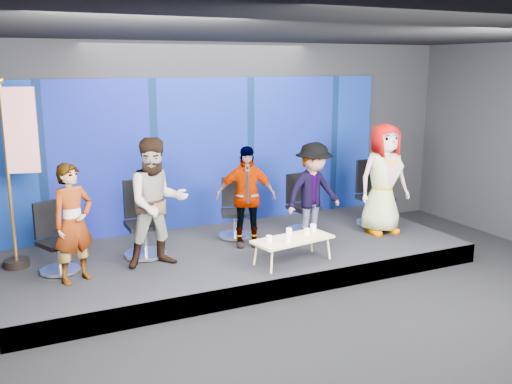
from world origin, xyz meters
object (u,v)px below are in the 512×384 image
(chair_a, at_px, (56,249))
(mug_b, at_px, (288,239))
(mug_e, at_px, (313,228))
(flag_stand, at_px, (18,169))
(panelist_c, at_px, (246,196))
(coffee_table, at_px, (293,240))
(chair_e, at_px, (373,204))
(mug_a, at_px, (269,239))
(panelist_b, at_px, (157,203))
(chair_b, at_px, (144,232))
(chair_d, at_px, (302,213))
(mug_c, at_px, (289,232))
(mug_d, at_px, (307,232))
(chair_c, at_px, (235,218))
(panelist_e, at_px, (383,179))
(panelist_a, at_px, (73,223))
(panelist_d, at_px, (313,192))

(chair_a, distance_m, mug_b, 3.22)
(mug_e, relative_size, flag_stand, 0.04)
(panelist_c, relative_size, coffee_table, 1.28)
(chair_a, height_order, chair_e, chair_e)
(mug_a, xyz_separation_m, flag_stand, (-3.12, 1.50, 1.00))
(chair_a, xyz_separation_m, flag_stand, (-0.38, 0.41, 1.09))
(panelist_b, relative_size, mug_e, 17.30)
(chair_b, distance_m, chair_d, 2.79)
(mug_c, bearing_deg, mug_d, -26.34)
(chair_c, bearing_deg, mug_a, -75.18)
(chair_b, bearing_deg, flag_stand, 171.87)
(mug_c, xyz_separation_m, mug_d, (0.24, -0.12, -0.00))
(mug_b, bearing_deg, panelist_e, 19.50)
(chair_b, xyz_separation_m, mug_e, (2.32, -1.05, 0.04))
(panelist_a, relative_size, mug_a, 16.36)
(mug_a, bearing_deg, chair_b, 139.82)
(panelist_c, distance_m, mug_c, 0.99)
(chair_e, bearing_deg, flag_stand, -179.92)
(chair_d, height_order, mug_e, chair_d)
(panelist_e, height_order, mug_c, panelist_e)
(panelist_a, distance_m, panelist_c, 2.70)
(chair_e, xyz_separation_m, mug_b, (-2.43, -1.28, 0.03))
(panelist_e, xyz_separation_m, coffee_table, (-2.10, -0.66, -0.60))
(flag_stand, bearing_deg, coffee_table, -9.97)
(chair_a, distance_m, mug_e, 3.70)
(panelist_d, relative_size, mug_c, 15.40)
(chair_c, bearing_deg, flag_stand, -159.37)
(panelist_c, bearing_deg, panelist_b, -148.96)
(mug_d, xyz_separation_m, flag_stand, (-3.78, 1.43, 1.00))
(chair_a, relative_size, chair_b, 0.86)
(panelist_c, relative_size, flag_stand, 0.60)
(chair_c, relative_size, mug_e, 9.26)
(chair_a, bearing_deg, panelist_b, -38.62)
(panelist_a, bearing_deg, panelist_d, -20.74)
(chair_b, bearing_deg, mug_e, -23.80)
(chair_e, bearing_deg, panelist_e, -106.48)
(panelist_c, relative_size, mug_c, 15.31)
(coffee_table, bearing_deg, mug_d, 7.92)
(mug_d, relative_size, mug_e, 0.93)
(panelist_e, height_order, coffee_table, panelist_e)
(chair_a, bearing_deg, chair_d, -20.57)
(panelist_d, bearing_deg, mug_d, -134.92)
(panelist_d, xyz_separation_m, mug_a, (-1.24, -0.86, -0.39))
(chair_a, distance_m, panelist_b, 1.52)
(panelist_b, xyz_separation_m, chair_e, (4.06, 0.42, -0.54))
(chair_d, height_order, mug_a, chair_d)
(chair_b, distance_m, chair_e, 4.15)
(chair_e, height_order, mug_b, chair_e)
(chair_a, relative_size, coffee_table, 0.79)
(mug_e, bearing_deg, panelist_c, 130.73)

